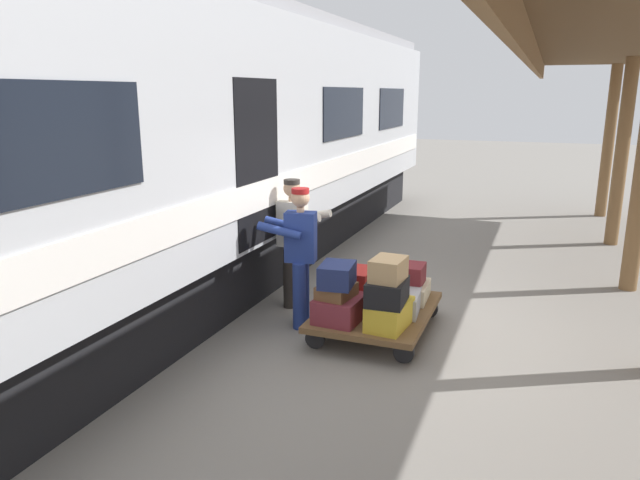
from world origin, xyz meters
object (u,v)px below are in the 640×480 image
Objects in this scene: suitcase_black_hardshell at (387,291)px; porter_in_overalls at (299,252)px; train_car at (155,150)px; suitcase_olive_duffel at (354,297)px; suitcase_yellow_case at (390,314)px; suitcase_burgundy_valise at (340,308)px; suitcase_cream_canvas at (409,291)px; luggage_cart at (376,312)px; suitcase_gray_aluminum at (400,302)px; suitcase_brown_leather at (336,291)px; suitcase_tan_vintage at (388,269)px; suitcase_maroon_trunk at (408,274)px; suitcase_navy_fabric at (337,275)px; suitcase_red_plastic at (356,279)px; porter_by_door at (294,238)px; suitcase_slate_roller at (365,284)px.

suitcase_black_hardshell is 1.27m from porter_in_overalls.
train_car reaches higher than suitcase_olive_duffel.
suitcase_burgundy_valise is (0.57, 0.00, -0.00)m from suitcase_yellow_case.
train_car is 29.71× the size of suitcase_yellow_case.
suitcase_cream_canvas is 1.05m from suitcase_black_hardshell.
suitcase_black_hardshell is at bearing 56.98° from suitcase_yellow_case.
porter_in_overalls is at bearing 7.87° from luggage_cart.
suitcase_cream_canvas is (0.00, -0.48, -0.02)m from suitcase_gray_aluminum.
suitcase_tan_vintage is at bearing 179.24° from suitcase_brown_leather.
suitcase_gray_aluminum is at bearing 91.91° from suitcase_maroon_trunk.
suitcase_navy_fabric reaches higher than luggage_cart.
suitcase_olive_duffel is at bearing 39.86° from suitcase_maroon_trunk.
suitcase_red_plastic is at bearing 179.84° from train_car.
porter_by_door reaches higher than suitcase_cream_canvas.
suitcase_slate_roller is 0.59m from suitcase_maroon_trunk.
porter_in_overalls is (1.20, 0.59, 0.30)m from suitcase_maroon_trunk.
suitcase_black_hardshell is at bearing 87.31° from suitcase_gray_aluminum.
porter_by_door is (1.53, -1.01, 0.22)m from suitcase_black_hardshell.
suitcase_gray_aluminum is 1.00× the size of suitcase_slate_roller.
suitcase_tan_vintage is at bearing 143.93° from suitcase_black_hardshell.
suitcase_olive_duffel is 0.57m from suitcase_brown_leather.
suitcase_black_hardshell is 0.31× the size of porter_by_door.
porter_by_door is at bearing -61.15° from porter_in_overalls.
porter_in_overalls is (1.19, -0.39, 0.22)m from suitcase_black_hardshell.
train_car is 3.70m from suitcase_gray_aluminum.
luggage_cart is at bearing -63.40° from suitcase_black_hardshell.
suitcase_gray_aluminum is 0.91m from suitcase_navy_fabric.
suitcase_cream_canvas reaches higher than suitcase_olive_duffel.
suitcase_olive_duffel is at bearing -91.96° from suitcase_navy_fabric.
porter_by_door is at bearing -1.08° from suitcase_maroon_trunk.
porter_by_door reaches higher than suitcase_slate_roller.
suitcase_burgundy_valise is 0.53m from suitcase_red_plastic.
suitcase_brown_leather is at bearing 84.19° from suitcase_red_plastic.
suitcase_slate_roller is at bearing -92.08° from suitcase_brown_leather.
suitcase_tan_vintage reaches higher than suitcase_cream_canvas.
luggage_cart is 0.46m from suitcase_red_plastic.
train_car is 32.06× the size of suitcase_gray_aluminum.
suitcase_brown_leather is (0.32, 0.52, 0.39)m from luggage_cart.
porter_in_overalls is at bearing 6.05° from suitcase_gray_aluminum.
suitcase_gray_aluminum is 0.60m from suitcase_black_hardshell.
porter_in_overalls reaches higher than suitcase_tan_vintage.
train_car is at bearing 9.37° from suitcase_slate_roller.
suitcase_burgundy_valise is 1.11m from suitcase_maroon_trunk.
suitcase_navy_fabric is at bearing 88.04° from suitcase_olive_duffel.
porter_in_overalls reaches higher than suitcase_olive_duffel.
train_car is 3.23m from suitcase_burgundy_valise.
suitcase_cream_canvas is (-0.57, 0.00, -0.02)m from suitcase_slate_roller.
suitcase_gray_aluminum is 1.37× the size of suitcase_tan_vintage.
suitcase_burgundy_valise is 0.89m from porter_in_overalls.
suitcase_black_hardshell is at bearing -36.07° from suitcase_tan_vintage.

